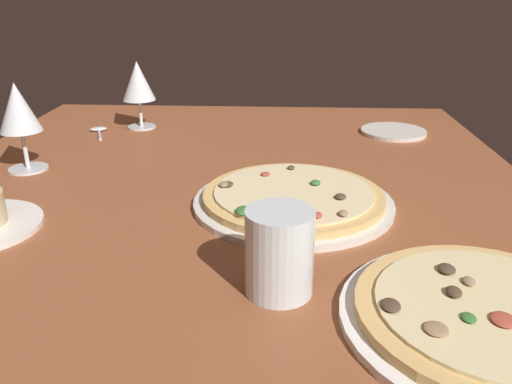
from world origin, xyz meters
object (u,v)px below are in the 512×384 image
Objects in this scene: water_glass at (279,256)px; wine_glass_near at (138,82)px; side_plate at (393,132)px; wine_glass_far at (18,110)px; pizza_side at (489,317)px; spoon at (99,130)px; pizza_main at (293,198)px.

wine_glass_near is at bearing 25.97° from water_glass.
water_glass is at bearing 159.02° from side_plate.
wine_glass_far reaches higher than wine_glass_near.
pizza_side is 74.80cm from side_plate.
wine_glass_far reaches higher than side_plate.
spoon is at bearing 117.57° from wine_glass_near.
pizza_side is 96.01cm from wine_glass_near.
wine_glass_near is 62.21cm from side_plate.
wine_glass_near is 1.58× the size of water_glass.
pizza_main is at bearing 33.07° from pizza_side.
pizza_main and pizza_side have the same top height.
wine_glass_far reaches higher than spoon.
side_plate is at bearing -68.50° from wine_glass_far.
wine_glass_far is 1.57× the size of spoon.
water_glass reaches higher than pizza_main.
pizza_side is at bearing 176.48° from side_plate.
spoon is at bearing 92.10° from side_plate.
wine_glass_far is at bearing 170.42° from spoon.
wine_glass_near is (76.88, 56.65, 9.93)cm from pizza_side.
pizza_side is at bearing -143.61° from wine_glass_near.
pizza_main is 1.04× the size of pizza_side.
water_glass is at bearing 75.78° from pizza_side.
water_glass reaches higher than spoon.
pizza_main is 3.15× the size of water_glass.
pizza_side is 2.92× the size of spoon.
spoon is (-2.59, 70.45, 0.01)cm from side_plate.
spoon is at bearing -9.58° from wine_glass_far.
wine_glass_near is 14.89cm from spoon.
wine_glass_far is 34.62cm from wine_glass_near.
side_plate is (29.55, -75.00, -11.16)cm from wine_glass_far.
water_glass reaches higher than side_plate.
pizza_main is at bearing -132.09° from spoon.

